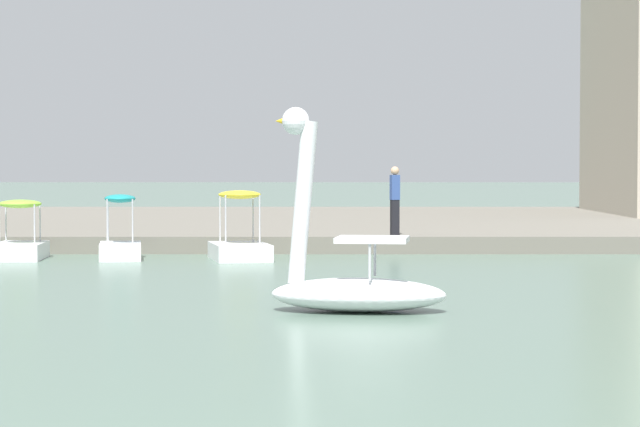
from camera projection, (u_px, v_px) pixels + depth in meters
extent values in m
cube|color=#6B665B|center=(248.00, 223.00, 43.99)|extent=(156.50, 26.12, 0.44)
ellipsoid|color=white|center=(358.00, 295.00, 18.34)|extent=(2.73, 1.58, 0.50)
cylinder|color=white|center=(302.00, 203.00, 18.41)|extent=(0.48, 0.30, 2.43)
sphere|color=white|center=(295.00, 121.00, 18.38)|extent=(0.46, 0.46, 0.41)
cone|color=yellow|center=(284.00, 121.00, 18.40)|extent=(0.31, 0.26, 0.23)
cube|color=white|center=(372.00, 239.00, 18.29)|extent=(1.16, 1.07, 0.08)
cylinder|color=silver|center=(374.00, 257.00, 18.72)|extent=(0.04, 0.04, 0.57)
cylinder|color=silver|center=(369.00, 261.00, 17.88)|extent=(0.04, 0.04, 0.57)
cube|color=white|center=(239.00, 252.00, 29.04)|extent=(1.66, 2.33, 0.39)
ellipsoid|color=yellow|center=(239.00, 195.00, 28.99)|extent=(1.22, 1.43, 0.20)
cylinder|color=#B7B7BF|center=(219.00, 218.00, 29.42)|extent=(0.04, 0.04, 1.14)
cylinder|color=#B7B7BF|center=(252.00, 218.00, 29.58)|extent=(0.04, 0.04, 1.14)
cylinder|color=#B7B7BF|center=(225.00, 220.00, 28.44)|extent=(0.04, 0.04, 1.14)
cylinder|color=#B7B7BF|center=(259.00, 220.00, 28.61)|extent=(0.04, 0.04, 1.14)
cube|color=white|center=(120.00, 251.00, 29.20)|extent=(1.21, 1.90, 0.39)
ellipsoid|color=teal|center=(119.00, 199.00, 29.16)|extent=(0.88, 1.19, 0.20)
cylinder|color=#B7B7BF|center=(107.00, 220.00, 29.57)|extent=(0.04, 0.04, 1.04)
cylinder|color=#B7B7BF|center=(132.00, 220.00, 29.66)|extent=(0.04, 0.04, 1.04)
cylinder|color=#B7B7BF|center=(106.00, 221.00, 28.70)|extent=(0.04, 0.04, 1.04)
cylinder|color=#B7B7BF|center=(132.00, 221.00, 28.79)|extent=(0.04, 0.04, 1.04)
cube|color=white|center=(19.00, 251.00, 29.28)|extent=(1.26, 2.15, 0.38)
ellipsoid|color=#8CCC38|center=(19.00, 204.00, 29.24)|extent=(1.09, 1.17, 0.20)
cylinder|color=#B7B7BF|center=(5.00, 223.00, 29.66)|extent=(0.04, 0.04, 0.92)
cylinder|color=#B7B7BF|center=(39.00, 223.00, 29.72)|extent=(0.04, 0.04, 0.92)
cylinder|color=#B7B7BF|center=(34.00, 224.00, 28.85)|extent=(0.04, 0.04, 0.92)
cube|color=black|center=(394.00, 217.00, 31.81)|extent=(0.24, 0.22, 0.90)
cube|color=#334C8C|center=(394.00, 187.00, 31.78)|extent=(0.26, 0.24, 0.64)
sphere|color=tan|center=(394.00, 171.00, 31.77)|extent=(0.22, 0.22, 0.22)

